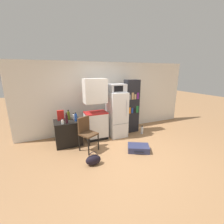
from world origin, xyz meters
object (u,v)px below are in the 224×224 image
bottle_wine_dark (67,119)px  handbag (93,160)px  bottle_clear_short (63,122)px  water_bottle_front (142,130)px  bottle_blue_soda (76,117)px  bottle_olive_oil (69,116)px  cereal_box (61,115)px  microwave (117,88)px  bottle_milk_white (73,117)px  chair (86,131)px  suitcase_large_flat (138,148)px  bookshelf (131,106)px  side_table (68,132)px  kitchen_hutch (96,112)px  refrigerator (117,114)px

bottle_wine_dark → handbag: (0.41, -1.11, -0.73)m
bottle_clear_short → water_bottle_front: 2.69m
bottle_blue_soda → bottle_olive_oil: size_ratio=0.89×
bottle_clear_short → cereal_box: bearing=91.8°
microwave → bottle_milk_white: size_ratio=2.77×
water_bottle_front → handbag: bearing=-152.8°
bottle_milk_white → cereal_box: cereal_box is taller
bottle_milk_white → bottle_blue_soda: (0.04, -0.21, 0.03)m
chair → suitcase_large_flat: bearing=-55.6°
bookshelf → cereal_box: bearing=-179.7°
chair → bottle_milk_white: bearing=80.8°
bottle_wine_dark → side_table: bearing=80.6°
kitchen_hutch → water_bottle_front: kitchen_hutch is taller
side_table → water_bottle_front: side_table is taller
bottle_clear_short → suitcase_large_flat: bearing=-27.8°
kitchen_hutch → bottle_clear_short: size_ratio=12.77×
side_table → cereal_box: 0.56m
microwave → bottle_olive_oil: bearing=175.9°
bottle_blue_soda → suitcase_large_flat: bearing=-36.5°
bottle_milk_white → bottle_olive_oil: size_ratio=0.64×
chair → water_bottle_front: chair is taller
bottle_blue_soda → water_bottle_front: (2.23, -0.12, -0.71)m
bottle_clear_short → handbag: bottle_clear_short is taller
bottle_clear_short → refrigerator: bearing=7.5°
refrigerator → suitcase_large_flat: refrigerator is taller
kitchen_hutch → side_table: bearing=-176.2°
kitchen_hutch → cereal_box: 1.05m
bottle_olive_oil → bottle_clear_short: size_ratio=1.96×
bottle_olive_oil → bottle_milk_white: bearing=-9.0°
bottle_blue_soda → handbag: bottle_blue_soda is taller
bottle_olive_oil → bottle_clear_short: 0.40m
bottle_olive_oil → cereal_box: size_ratio=0.98×
kitchen_hutch → cereal_box: bearing=175.5°
kitchen_hutch → bottle_wine_dark: kitchen_hutch is taller
bottle_milk_white → suitcase_large_flat: size_ratio=0.28×
bottle_olive_oil → bottle_wine_dark: (-0.10, -0.32, 0.01)m
bottle_olive_oil → suitcase_large_flat: size_ratio=0.43×
bottle_wine_dark → handbag: bearing=-69.6°
kitchen_hutch → water_bottle_front: (1.58, -0.30, -0.78)m
kitchen_hutch → refrigerator: size_ratio=1.30×
bottle_blue_soda → suitcase_large_flat: size_ratio=0.38×
suitcase_large_flat → water_bottle_front: (0.77, 0.96, 0.04)m
bottle_milk_white → bottle_clear_short: 0.47m
bottle_milk_white → bottle_olive_oil: 0.14m
side_table → bottle_olive_oil: bearing=60.7°
bottle_olive_oil → chair: (0.36, -0.66, -0.29)m
cereal_box → suitcase_large_flat: cereal_box is taller
side_table → bottle_wine_dark: (-0.03, -0.20, 0.49)m
side_table → kitchen_hutch: kitchen_hutch is taller
bottle_olive_oil → chair: bottle_olive_oil is taller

